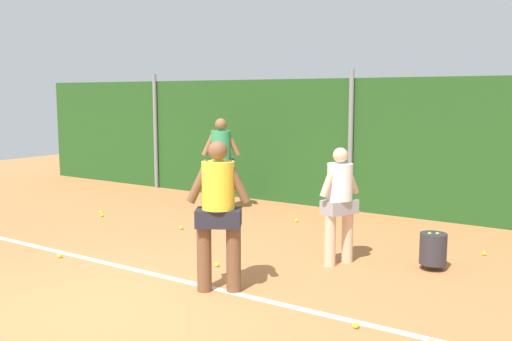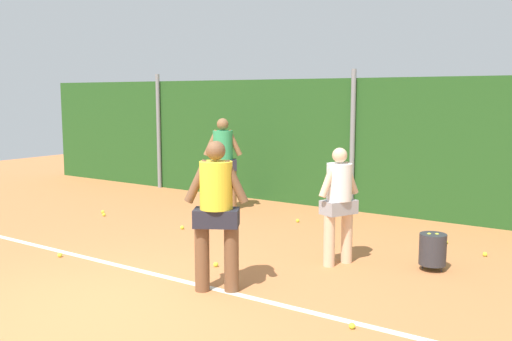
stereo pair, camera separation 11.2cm
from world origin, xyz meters
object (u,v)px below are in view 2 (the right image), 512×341
(ball_hopper, at_px, (433,249))
(tennis_ball_0, at_px, (60,255))
(tennis_ball_11, at_px, (485,254))
(player_midcourt, at_px, (339,199))
(tennis_ball_5, at_px, (446,242))
(tennis_ball_1, at_px, (182,227))
(tennis_ball_3, at_px, (216,264))
(tennis_ball_4, at_px, (352,326))
(tennis_ball_7, at_px, (103,212))
(player_backcourt_far, at_px, (223,159))
(player_foreground_near, at_px, (216,208))
(tennis_ball_10, at_px, (298,221))
(tennis_ball_8, at_px, (104,215))

(ball_hopper, distance_m, tennis_ball_0, 5.27)
(tennis_ball_0, xyz_separation_m, tennis_ball_11, (5.11, 3.53, 0.00))
(player_midcourt, distance_m, tennis_ball_5, 2.33)
(tennis_ball_1, relative_size, tennis_ball_11, 1.00)
(tennis_ball_3, relative_size, tennis_ball_11, 1.00)
(tennis_ball_4, distance_m, tennis_ball_7, 6.90)
(player_backcourt_far, xyz_separation_m, tennis_ball_5, (4.55, -0.14, -1.02))
(ball_hopper, relative_size, tennis_ball_5, 7.78)
(tennis_ball_1, bearing_deg, player_foreground_near, -41.00)
(tennis_ball_5, distance_m, tennis_ball_7, 6.48)
(ball_hopper, xyz_separation_m, tennis_ball_0, (-4.67, -2.44, -0.26))
(tennis_ball_1, bearing_deg, tennis_ball_10, 49.16)
(player_backcourt_far, distance_m, tennis_ball_1, 2.08)
(player_foreground_near, bearing_deg, tennis_ball_7, 123.52)
(tennis_ball_1, distance_m, tennis_ball_10, 2.14)
(tennis_ball_4, bearing_deg, tennis_ball_1, 152.23)
(tennis_ball_8, height_order, tennis_ball_10, same)
(tennis_ball_0, bearing_deg, tennis_ball_10, 66.39)
(tennis_ball_4, distance_m, tennis_ball_10, 4.83)
(player_backcourt_far, relative_size, tennis_ball_3, 28.41)
(ball_hopper, height_order, tennis_ball_7, ball_hopper)
(tennis_ball_0, height_order, tennis_ball_4, same)
(player_foreground_near, bearing_deg, tennis_ball_4, -34.32)
(tennis_ball_3, xyz_separation_m, tennis_ball_8, (-3.83, 1.34, 0.00))
(tennis_ball_11, bearing_deg, tennis_ball_4, -98.23)
(tennis_ball_7, bearing_deg, player_midcourt, -4.71)
(player_midcourt, xyz_separation_m, tennis_ball_0, (-3.49, -1.98, -0.89))
(tennis_ball_3, relative_size, tennis_ball_4, 1.00)
(player_midcourt, distance_m, tennis_ball_7, 5.46)
(ball_hopper, xyz_separation_m, tennis_ball_1, (-4.35, -0.14, -0.26))
(tennis_ball_4, bearing_deg, player_backcourt_far, 139.66)
(tennis_ball_1, relative_size, tennis_ball_8, 1.00)
(player_foreground_near, bearing_deg, player_midcourt, 37.84)
(tennis_ball_3, bearing_deg, tennis_ball_11, 41.66)
(player_midcourt, bearing_deg, tennis_ball_4, -126.79)
(tennis_ball_0, bearing_deg, ball_hopper, 27.63)
(tennis_ball_7, bearing_deg, tennis_ball_1, -2.99)
(tennis_ball_7, bearing_deg, tennis_ball_3, -20.39)
(player_foreground_near, bearing_deg, tennis_ball_5, 35.64)
(ball_hopper, relative_size, tennis_ball_1, 7.78)
(tennis_ball_3, height_order, tennis_ball_4, same)
(player_midcourt, height_order, tennis_ball_3, player_midcourt)
(tennis_ball_7, relative_size, tennis_ball_10, 1.00)
(player_midcourt, height_order, ball_hopper, player_midcourt)
(player_midcourt, distance_m, tennis_ball_8, 5.24)
(tennis_ball_11, bearing_deg, player_backcourt_far, 174.23)
(player_foreground_near, relative_size, tennis_ball_10, 27.52)
(player_foreground_near, distance_m, tennis_ball_1, 3.41)
(tennis_ball_0, bearing_deg, tennis_ball_1, 82.21)
(tennis_ball_4, bearing_deg, tennis_ball_8, 160.56)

